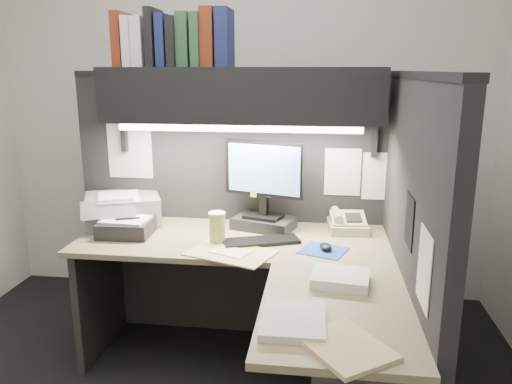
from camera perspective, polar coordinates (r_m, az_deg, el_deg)
wall_back at (r=3.58m, az=-1.71°, el=9.23°), size 3.50×0.04×2.70m
partition_back at (r=3.12m, az=-2.75°, el=-1.77°), size 1.90×0.06×1.60m
partition_right at (r=2.39m, az=17.04°, el=-7.30°), size 0.06×1.50×1.60m
desk at (r=2.35m, az=3.10°, el=-16.72°), size 1.70×1.53×0.73m
overhead_shelf at (r=2.81m, az=-1.64°, el=11.03°), size 1.55×0.34×0.30m
task_light_tube at (r=2.69m, az=-2.08°, el=7.26°), size 1.32×0.04×0.04m
monitor at (r=2.87m, az=0.90°, el=-0.32°), size 0.47×0.30×0.52m
keyboard at (r=2.69m, az=0.59°, el=-5.64°), size 0.43×0.27×0.02m
mousepad at (r=2.60m, az=7.70°, el=-6.65°), size 0.28×0.27×0.00m
mouse at (r=2.60m, az=7.98°, el=-6.21°), size 0.08×0.10×0.03m
telephone at (r=2.92m, az=10.43°, el=-3.61°), size 0.23×0.24×0.09m
coffee_cup at (r=2.68m, az=-4.46°, el=-4.20°), size 0.11×0.11×0.16m
printer at (r=3.12m, az=-14.97°, el=-1.92°), size 0.54×0.50×0.17m
notebook_stack at (r=2.90m, az=-14.62°, el=-3.98°), size 0.29×0.25×0.08m
open_folder at (r=2.55m, az=-2.96°, el=-6.96°), size 0.49×0.40×0.01m
paper_stack_a at (r=2.23m, az=9.64°, el=-9.72°), size 0.27×0.23×0.05m
paper_stack_b at (r=1.89m, az=4.30°, el=-14.40°), size 0.24×0.29×0.03m
manila_stack at (r=1.77m, az=10.15°, el=-17.00°), size 0.37×0.38×0.02m
binder_row at (r=2.90m, az=-9.19°, el=16.77°), size 0.64×0.25×0.31m
pinned_papers at (r=2.65m, az=4.13°, el=1.09°), size 1.76×1.31×0.51m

